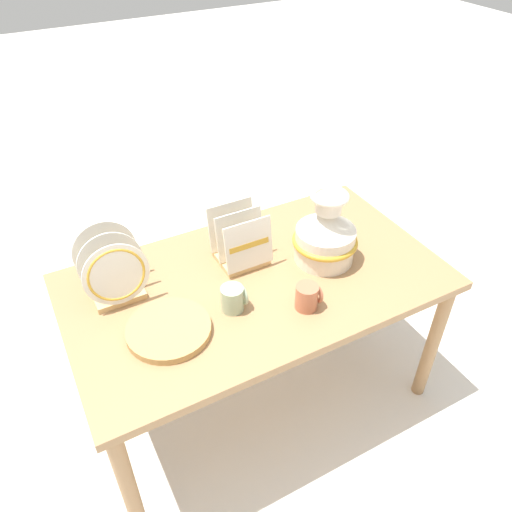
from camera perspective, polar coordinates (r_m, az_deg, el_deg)
name	(u,v)px	position (r m, az deg, el deg)	size (l,w,h in m)	color
ground_plane	(256,390)	(2.40, 0.00, -15.03)	(14.00, 14.00, 0.00)	silver
display_table	(256,293)	(1.95, 0.00, -4.27)	(1.43, 0.81, 0.69)	#9E754C
ceramic_vase	(326,234)	(1.94, 7.97, 2.52)	(0.26, 0.26, 0.30)	silver
dish_rack_round_plates	(114,273)	(1.83, -15.97, -1.93)	(0.23, 0.19, 0.26)	tan
dish_rack_square_plates	(240,245)	(1.94, -1.85, 1.23)	(0.19, 0.19, 0.22)	tan
wicker_charger_stack	(169,330)	(1.71, -9.95, -8.28)	(0.29, 0.29, 0.03)	tan
mug_terracotta_glaze	(308,296)	(1.76, 5.94, -4.62)	(0.09, 0.08, 0.10)	#B76647
mug_sage_glaze	(234,298)	(1.75, -2.59, -4.84)	(0.09, 0.08, 0.10)	#9EB28E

